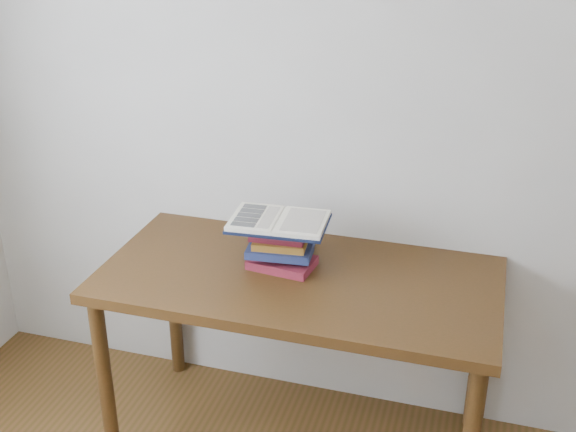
% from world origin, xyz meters
% --- Properties ---
extents(room_shell, '(3.54, 3.54, 2.62)m').
position_xyz_m(room_shell, '(-0.08, 0.01, 1.63)').
color(room_shell, '#ADAAA4').
rests_on(room_shell, ground).
extents(desk, '(1.51, 0.75, 0.81)m').
position_xyz_m(desk, '(-0.11, 1.38, 0.71)').
color(desk, '#422610').
rests_on(desk, ground).
extents(book_stack, '(0.27, 0.21, 0.18)m').
position_xyz_m(book_stack, '(-0.19, 1.43, 0.89)').
color(book_stack, maroon).
rests_on(book_stack, desk).
extents(open_book, '(0.38, 0.28, 0.03)m').
position_xyz_m(open_book, '(-0.20, 1.42, 1.00)').
color(open_book, black).
rests_on(open_book, book_stack).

